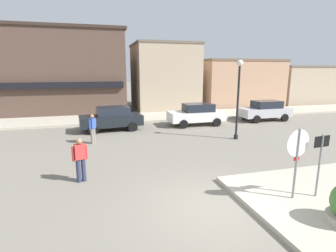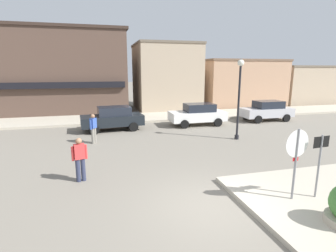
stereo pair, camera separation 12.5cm
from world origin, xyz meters
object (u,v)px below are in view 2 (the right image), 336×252
Objects in this scene: lamp_post at (239,88)px; pedestrian_crossing_far at (80,158)px; parked_car_second at (198,114)px; stop_sign at (296,155)px; pedestrian_crossing_near at (93,128)px; one_way_sign at (319,160)px; parked_car_nearest at (113,118)px; parked_car_third at (267,110)px.

lamp_post is 2.82× the size of pedestrian_crossing_far.
parked_car_second is 2.49× the size of pedestrian_crossing_far.
stop_sign is 10.21m from pedestrian_crossing_near.
parked_car_nearest is at bearing 115.37° from one_way_sign.
lamp_post is 8.34m from pedestrian_crossing_near.
stop_sign is 0.57× the size of parked_car_second.
stop_sign is 1.43× the size of pedestrian_crossing_far.
parked_car_nearest is (-4.65, 11.35, -0.71)m from stop_sign.
stop_sign reaches higher than pedestrian_crossing_far.
one_way_sign is 0.51× the size of parked_car_nearest.
one_way_sign is 0.46× the size of lamp_post.
pedestrian_crossing_near reaches higher than parked_car_nearest.
parked_car_nearest is (-6.79, 4.22, -2.15)m from lamp_post.
pedestrian_crossing_far reaches higher than parked_car_second.
lamp_post is 4.85m from parked_car_second.
parked_car_nearest is 6.03m from parked_car_second.
parked_car_second is at bearing 100.11° from lamp_post.
stop_sign is 1.10× the size of one_way_sign.
one_way_sign is 11.52m from parked_car_second.
stop_sign reaches higher than parked_car_second.
parked_car_nearest is at bearing 148.17° from lamp_post.
lamp_post is at bearing -79.89° from parked_car_second.
lamp_post reaches higher than pedestrian_crossing_far.
parked_car_third is 2.49× the size of pedestrian_crossing_near.
parked_car_third is (6.47, 11.74, -0.52)m from one_way_sign.
stop_sign is 11.52m from parked_car_second.
one_way_sign is 10.72m from pedestrian_crossing_near.
stop_sign is 7.59m from lamp_post.
lamp_post is 1.10× the size of parked_car_nearest.
one_way_sign reaches higher than parked_car_third.
pedestrian_crossing_far is at bearing 154.27° from one_way_sign.
pedestrian_crossing_near is (-5.83, 8.35, -0.65)m from stop_sign.
one_way_sign is 12.66m from parked_car_nearest.
one_way_sign is (0.77, -0.08, -0.19)m from stop_sign.
stop_sign is 0.56× the size of parked_car_nearest.
lamp_post is 7.15m from parked_car_third.
parked_car_third is at bearing 58.15° from stop_sign.
parked_car_third is at bearing 1.49° from parked_car_nearest.
one_way_sign is at bearing -118.87° from parked_car_third.
stop_sign is at bearing -55.08° from pedestrian_crossing_near.
one_way_sign is at bearing -100.78° from lamp_post.
stop_sign is 1.43× the size of pedestrian_crossing_near.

